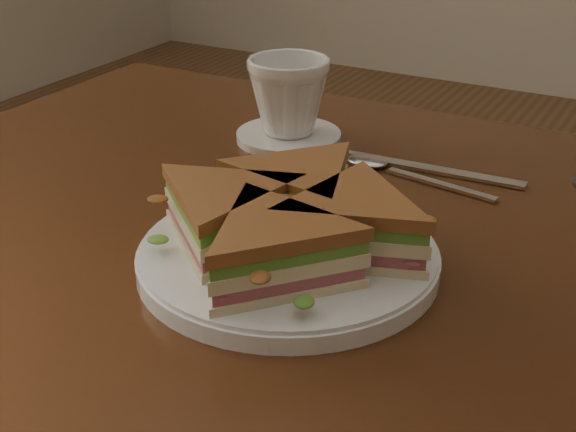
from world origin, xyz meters
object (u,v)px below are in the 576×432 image
(saucer, at_px, (289,136))
(coffee_cup, at_px, (289,96))
(sandwich_wedges, at_px, (288,221))
(table, at_px, (372,337))
(knife, at_px, (423,169))
(spoon, at_px, (384,167))
(plate, at_px, (288,259))

(saucer, height_order, coffee_cup, coffee_cup)
(sandwich_wedges, bearing_deg, coffee_cup, 118.72)
(table, height_order, knife, knife)
(table, bearing_deg, sandwich_wedges, -128.56)
(table, relative_size, saucer, 9.28)
(table, distance_m, knife, 0.22)
(spoon, bearing_deg, saucer, 176.81)
(sandwich_wedges, height_order, knife, sandwich_wedges)
(spoon, height_order, coffee_cup, coffee_cup)
(table, height_order, saucer, saucer)
(table, distance_m, spoon, 0.21)
(saucer, xyz_separation_m, coffee_cup, (0.00, 0.00, 0.05))
(plate, xyz_separation_m, coffee_cup, (-0.15, 0.28, 0.05))
(table, xyz_separation_m, spoon, (-0.07, 0.17, 0.10))
(plate, bearing_deg, coffee_cup, 118.72)
(sandwich_wedges, relative_size, coffee_cup, 3.01)
(table, bearing_deg, coffee_cup, 135.03)
(spoon, relative_size, coffee_cup, 1.82)
(knife, bearing_deg, spoon, -152.05)
(plate, distance_m, coffee_cup, 0.32)
(spoon, relative_size, knife, 0.85)
(knife, relative_size, saucer, 1.67)
(plate, distance_m, saucer, 0.32)
(table, relative_size, plate, 4.51)
(table, relative_size, sandwich_wedges, 3.99)
(sandwich_wedges, xyz_separation_m, saucer, (-0.15, 0.28, -0.04))
(knife, height_order, saucer, saucer)
(plate, relative_size, coffee_cup, 2.66)
(table, bearing_deg, knife, 97.91)
(table, bearing_deg, saucer, 135.03)
(sandwich_wedges, bearing_deg, plate, 0.00)
(sandwich_wedges, bearing_deg, knife, 83.93)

